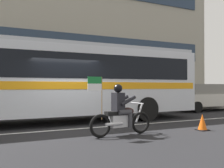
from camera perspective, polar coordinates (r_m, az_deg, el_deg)
name	(u,v)px	position (r m, az deg, el deg)	size (l,w,h in m)	color
ground_plane	(67,127)	(9.80, -9.97, -9.31)	(60.00, 60.00, 0.00)	black
sidewalk_curb	(41,112)	(14.73, -15.42, -6.07)	(28.00, 3.80, 0.15)	#B7B2A8
lane_center_stripe	(72,129)	(9.23, -8.94, -9.83)	(26.60, 0.14, 0.01)	silver
office_building_facade	(35,13)	(17.54, -16.76, 14.78)	(28.00, 0.89, 12.24)	gray
transit_bus	(66,77)	(10.92, -10.10, 1.50)	(11.70, 2.65, 3.22)	silver
motorcycle_with_rider	(121,114)	(7.90, 1.95, -6.56)	(2.19, 0.64, 1.78)	black
parked_sedan_curbside	(203,97)	(16.93, 19.54, -2.70)	(4.53, 1.97, 1.64)	silver
fire_hydrant	(63,105)	(14.01, -10.68, -4.54)	(0.22, 0.30, 0.75)	red
traffic_cone	(202,123)	(9.39, 19.36, -8.08)	(0.36, 0.36, 0.55)	#EA590F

